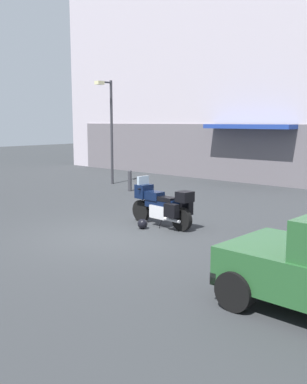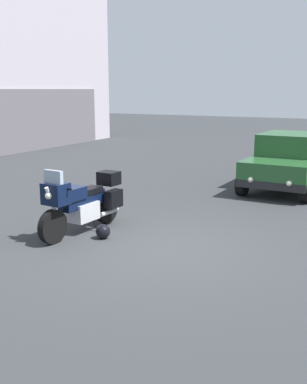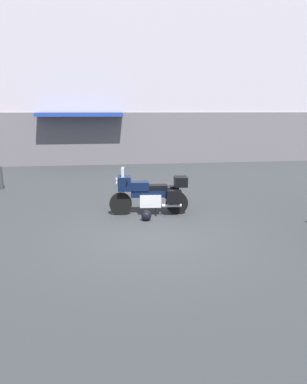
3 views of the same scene
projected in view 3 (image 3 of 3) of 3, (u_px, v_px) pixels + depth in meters
The scene contains 5 objects.
ground_plane at pixel (150, 236), 8.28m from camera, with size 80.00×80.00×0.00m, color #2D3033.
building_facade_rear at pixel (122, 37), 18.79m from camera, with size 31.91×3.40×13.65m.
motorcycle at pixel (150, 193), 9.88m from camera, with size 2.26×0.80×1.36m.
helmet at pixel (146, 216), 9.40m from camera, with size 0.28×0.28×0.28m, color black.
bollard_curbside at pixel (0, 177), 13.08m from camera, with size 0.16×0.16×0.91m.
Camera 3 is at (-0.94, -7.76, 2.94)m, focal length 32.41 mm.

